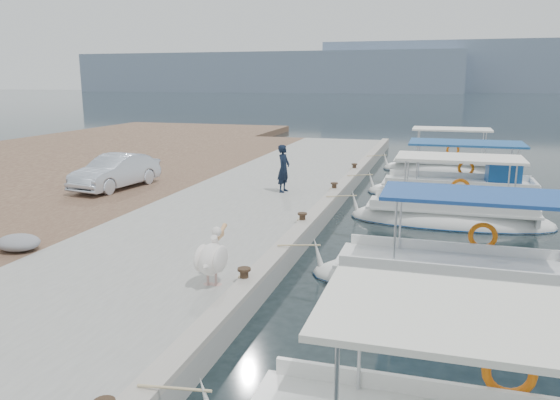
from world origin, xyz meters
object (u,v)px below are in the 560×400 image
(fishing_caique_c, at_px, (450,219))
(fishing_caique_d, at_px, (461,192))
(pelican, at_px, (212,257))
(parked_car, at_px, (116,172))
(fishing_caique_b, at_px, (469,284))
(fisherman, at_px, (284,168))
(fishing_caique_e, at_px, (446,169))

(fishing_caique_c, xyz_separation_m, fishing_caique_d, (0.47, 4.40, 0.06))
(pelican, height_order, parked_car, parked_car)
(fishing_caique_d, distance_m, pelican, 14.00)
(fishing_caique_b, relative_size, pelican, 4.94)
(fisherman, distance_m, parked_car, 6.58)
(fishing_caique_c, distance_m, parked_car, 12.55)
(pelican, bearing_deg, fishing_caique_c, 60.44)
(fishing_caique_e, bearing_deg, fisherman, -121.69)
(fishing_caique_c, distance_m, fisherman, 6.27)
(fishing_caique_e, height_order, pelican, fishing_caique_e)
(fishing_caique_c, height_order, parked_car, fishing_caique_c)
(fishing_caique_b, relative_size, fisherman, 4.08)
(parked_car, bearing_deg, pelican, -40.13)
(fishing_caique_e, bearing_deg, parked_car, -138.98)
(fishing_caique_e, distance_m, fisherman, 11.42)
(fishing_caique_e, bearing_deg, fishing_caique_b, -88.53)
(fishing_caique_e, bearing_deg, fishing_caique_d, -85.08)
(fishing_caique_c, xyz_separation_m, parked_car, (-12.51, -0.09, 1.03))
(fishing_caique_b, bearing_deg, fishing_caique_e, 91.47)
(fisherman, bearing_deg, fishing_caique_d, -55.22)
(fishing_caique_d, xyz_separation_m, fishing_caique_e, (-0.54, 6.32, -0.06))
(fishing_caique_b, xyz_separation_m, fishing_caique_e, (-0.43, 16.72, 0.00))
(fishing_caique_d, height_order, fisherman, fisherman)
(fishing_caique_c, relative_size, fisherman, 3.69)
(pelican, height_order, fisherman, fisherman)
(fishing_caique_c, relative_size, fishing_caique_d, 0.90)
(fishing_caique_b, bearing_deg, pelican, -153.95)
(fishing_caique_c, xyz_separation_m, fishing_caique_e, (-0.08, 10.72, -0.00))
(fishing_caique_b, height_order, fishing_caique_d, same)
(parked_car, bearing_deg, fishing_caique_c, 7.99)
(pelican, bearing_deg, fishing_caique_d, 67.70)
(fishing_caique_c, height_order, fishing_caique_d, same)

